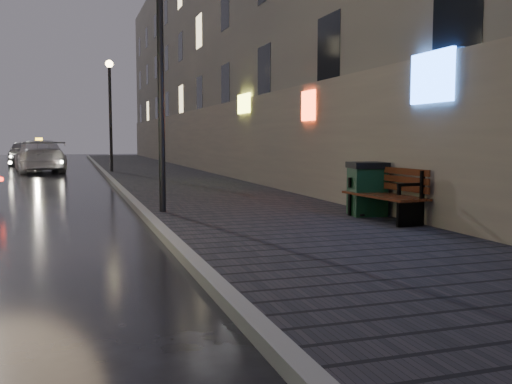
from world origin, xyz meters
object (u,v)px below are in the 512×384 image
(lamp_far, at_px, (110,101))
(bench, at_px, (387,194))
(trash_bin, at_px, (367,188))
(taxi_mid, at_px, (40,156))
(lamp_near, at_px, (160,54))
(car_far, at_px, (26,152))

(lamp_far, distance_m, bench, 19.25)
(lamp_far, height_order, bench, lamp_far)
(trash_bin, bearing_deg, lamp_far, 112.11)
(taxi_mid, bearing_deg, trash_bin, 102.01)
(lamp_near, bearing_deg, car_far, 99.41)
(lamp_near, height_order, lamp_far, same)
(lamp_far, bearing_deg, lamp_near, -90.00)
(bench, relative_size, taxi_mid, 0.36)
(lamp_far, bearing_deg, bench, -78.09)
(lamp_near, distance_m, lamp_far, 16.00)
(lamp_far, bearing_deg, taxi_mid, 138.04)
(lamp_far, distance_m, trash_bin, 18.52)
(trash_bin, relative_size, car_far, 0.23)
(lamp_far, relative_size, taxi_mid, 0.94)
(trash_bin, distance_m, taxi_mid, 22.17)
(lamp_far, bearing_deg, car_far, 110.77)
(lamp_near, height_order, trash_bin, lamp_near)
(bench, bearing_deg, lamp_near, 142.43)
(bench, bearing_deg, trash_bin, 88.61)
(lamp_near, height_order, car_far, lamp_near)
(trash_bin, xyz_separation_m, taxi_mid, (-7.29, 20.94, 0.11))
(bench, height_order, taxi_mid, taxi_mid)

